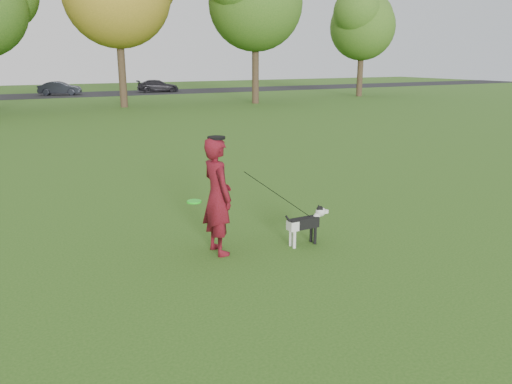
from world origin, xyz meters
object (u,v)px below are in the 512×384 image
dog (307,222)px  car_mid (60,88)px  man (217,196)px  car_right (158,86)px

dog → car_mid: (0.95, 40.14, 0.19)m
car_mid → dog: bearing=-164.2°
man → dog: (1.50, -0.38, -0.56)m
car_mid → car_right: car_mid is taller
dog → car_right: car_right is taller
man → car_right: (11.19, 39.77, -0.39)m
man → car_right: man is taller
car_mid → car_right: bearing=-72.8°
car_right → dog: bearing=175.8°
man → dog: bearing=-106.0°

